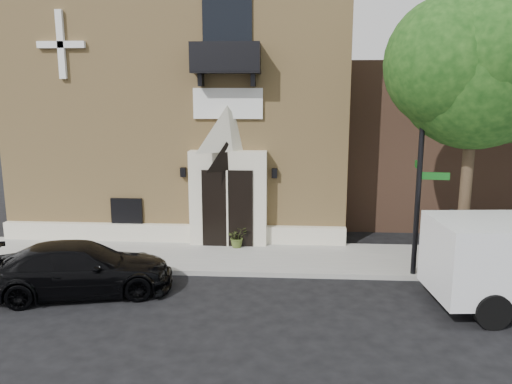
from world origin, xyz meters
TOP-DOWN VIEW (x-y plane):
  - ground at (0.00, 0.00)m, footprint 120.00×120.00m
  - sidewalk at (1.00, 1.50)m, footprint 42.00×3.00m
  - church at (-2.99, 7.95)m, footprint 12.20×11.01m
  - street_tree_left at (6.03, 0.35)m, footprint 4.97×4.38m
  - black_sedan at (-4.43, -1.45)m, footprint 5.08×3.01m
  - street_sign at (4.65, 0.22)m, footprint 0.88×0.91m
  - fire_hydrant at (6.94, 0.64)m, footprint 0.41×0.33m
  - planter at (-0.66, 2.36)m, footprint 0.80×0.75m
  - pedestrian_near at (5.99, 1.44)m, footprint 0.67×0.51m

SIDE VIEW (x-z plane):
  - ground at x=0.00m, z-range 0.00..0.00m
  - sidewalk at x=1.00m, z-range 0.00..0.15m
  - fire_hydrant at x=6.94m, z-range 0.14..0.86m
  - planter at x=-0.66m, z-range 0.15..0.87m
  - black_sedan at x=-4.43m, z-range 0.00..1.38m
  - pedestrian_near at x=5.99m, z-range 0.15..1.78m
  - street_sign at x=4.65m, z-range 0.17..5.69m
  - church at x=-2.99m, z-range -0.02..9.28m
  - street_tree_left at x=6.03m, z-range 1.98..9.75m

